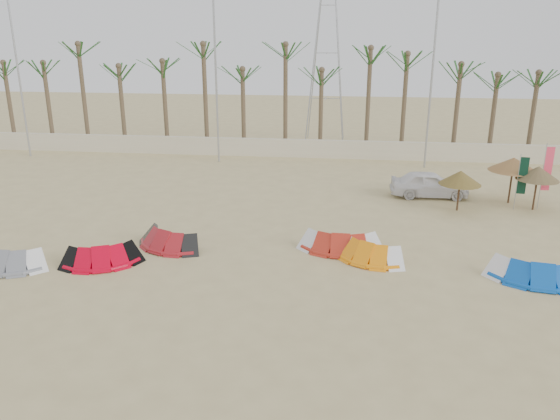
# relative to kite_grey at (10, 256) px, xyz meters

# --- Properties ---
(ground) EXTENTS (120.00, 120.00, 0.00)m
(ground) POSITION_rel_kite_grey_xyz_m (10.06, -1.73, -0.42)
(ground) COLOR tan
(ground) RESTS_ON ground
(boundary_wall) EXTENTS (60.00, 0.30, 1.30)m
(boundary_wall) POSITION_rel_kite_grey_xyz_m (10.06, 20.27, 0.23)
(boundary_wall) COLOR beige
(boundary_wall) RESTS_ON ground
(palm_line) EXTENTS (52.00, 4.00, 7.70)m
(palm_line) POSITION_rel_kite_grey_xyz_m (10.72, 21.77, 6.03)
(palm_line) COLOR brown
(palm_line) RESTS_ON ground
(lamp_a) EXTENTS (1.25, 0.14, 11.00)m
(lamp_a) POSITION_rel_kite_grey_xyz_m (-9.91, 18.27, 5.35)
(lamp_a) COLOR #A5A8AD
(lamp_a) RESTS_ON ground
(lamp_b) EXTENTS (1.25, 0.14, 11.00)m
(lamp_b) POSITION_rel_kite_grey_xyz_m (4.09, 18.27, 5.35)
(lamp_b) COLOR #A5A8AD
(lamp_b) RESTS_ON ground
(lamp_c) EXTENTS (1.25, 0.14, 11.00)m
(lamp_c) POSITION_rel_kite_grey_xyz_m (18.09, 18.27, 5.35)
(lamp_c) COLOR #A5A8AD
(lamp_c) RESTS_ON ground
(pylon) EXTENTS (3.00, 3.00, 14.00)m
(pylon) POSITION_rel_kite_grey_xyz_m (11.06, 26.27, -0.42)
(pylon) COLOR #A5A8AD
(pylon) RESTS_ON ground
(kite_grey) EXTENTS (3.15, 1.56, 0.90)m
(kite_grey) POSITION_rel_kite_grey_xyz_m (0.00, 0.00, 0.00)
(kite_grey) COLOR slate
(kite_grey) RESTS_ON ground
(kite_red_left) EXTENTS (3.44, 2.44, 0.90)m
(kite_red_left) POSITION_rel_kite_grey_xyz_m (3.51, 0.79, -0.00)
(kite_red_left) COLOR red
(kite_red_left) RESTS_ON ground
(kite_red_mid) EXTENTS (3.50, 2.53, 0.90)m
(kite_red_mid) POSITION_rel_kite_grey_xyz_m (5.51, 2.78, -0.00)
(kite_red_mid) COLOR maroon
(kite_red_mid) RESTS_ON ground
(kite_red_right) EXTENTS (3.45, 1.61, 0.90)m
(kite_red_right) POSITION_rel_kite_grey_xyz_m (12.74, 3.40, 0.00)
(kite_red_right) COLOR #B32818
(kite_red_right) RESTS_ON ground
(kite_orange) EXTENTS (3.43, 2.59, 0.90)m
(kite_orange) POSITION_rel_kite_grey_xyz_m (13.83, 2.46, -0.00)
(kite_orange) COLOR orange
(kite_orange) RESTS_ON ground
(kite_blue) EXTENTS (3.82, 2.03, 0.90)m
(kite_blue) POSITION_rel_kite_grey_xyz_m (20.01, 1.36, 0.00)
(kite_blue) COLOR #0A4CB4
(kite_blue) RESTS_ON ground
(parasol_left) EXTENTS (2.11, 2.11, 2.08)m
(parasol_left) POSITION_rel_kite_grey_xyz_m (18.55, 9.19, 1.31)
(parasol_left) COLOR #4C331E
(parasol_left) RESTS_ON ground
(parasol_mid) EXTENTS (2.51, 2.51, 2.46)m
(parasol_mid) POSITION_rel_kite_grey_xyz_m (21.49, 10.82, 1.69)
(parasol_mid) COLOR #4C331E
(parasol_mid) RESTS_ON ground
(parasol_right) EXTENTS (2.10, 2.10, 2.28)m
(parasol_right) POSITION_rel_kite_grey_xyz_m (22.42, 9.77, 1.51)
(parasol_right) COLOR #4C331E
(parasol_right) RESTS_ON ground
(flag_pink) EXTENTS (0.45, 0.05, 3.44)m
(flag_pink) POSITION_rel_kite_grey_xyz_m (22.85, 9.89, 1.62)
(flag_pink) COLOR #A5A8AD
(flag_pink) RESTS_ON ground
(flag_green) EXTENTS (0.45, 0.08, 2.91)m
(flag_green) POSITION_rel_kite_grey_xyz_m (21.63, 9.69, 1.31)
(flag_green) COLOR #A5A8AD
(flag_green) RESTS_ON ground
(car) EXTENTS (4.24, 1.79, 1.43)m
(car) POSITION_rel_kite_grey_xyz_m (17.43, 11.46, 0.30)
(car) COLOR white
(car) RESTS_ON ground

